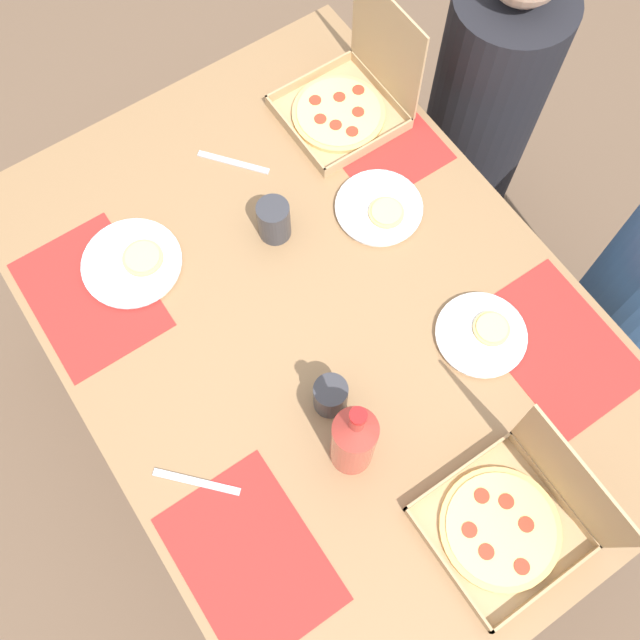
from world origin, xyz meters
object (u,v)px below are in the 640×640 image
at_px(plate_near_right, 482,334).
at_px(cup_dark, 330,396).
at_px(diner_left_seat, 479,120).
at_px(pizza_box_corner_left, 515,518).
at_px(soda_bottle, 354,440).
at_px(plate_near_left, 380,209).
at_px(plate_middle, 133,263).
at_px(cup_clear_right, 274,220).
at_px(pizza_box_edge_far, 349,99).

xyz_separation_m(plate_near_right, cup_dark, (-0.06, -0.37, 0.04)).
bearing_deg(diner_left_seat, pizza_box_corner_left, -38.38).
relative_size(pizza_box_corner_left, soda_bottle, 0.98).
height_order(plate_near_left, diner_left_seat, diner_left_seat).
relative_size(plate_near_left, plate_middle, 0.90).
relative_size(cup_dark, cup_clear_right, 0.89).
height_order(plate_near_right, diner_left_seat, diner_left_seat).
xyz_separation_m(pizza_box_corner_left, cup_clear_right, (-0.84, -0.03, 0.01)).
relative_size(plate_middle, diner_left_seat, 0.20).
bearing_deg(diner_left_seat, plate_near_left, -70.05).
relative_size(pizza_box_corner_left, pizza_box_edge_far, 1.02).
distance_m(pizza_box_corner_left, plate_near_left, 0.78).
relative_size(plate_near_right, cup_dark, 2.15).
bearing_deg(cup_clear_right, pizza_box_corner_left, 2.15).
xyz_separation_m(pizza_box_edge_far, plate_middle, (0.08, -0.68, -0.04)).
bearing_deg(soda_bottle, cup_dark, 166.93).
bearing_deg(pizza_box_corner_left, cup_clear_right, -177.85).
bearing_deg(soda_bottle, plate_middle, -165.69).
xyz_separation_m(plate_near_left, soda_bottle, (0.45, -0.40, 0.12)).
xyz_separation_m(pizza_box_edge_far, cup_clear_right, (0.20, -0.35, 0.01)).
bearing_deg(diner_left_seat, cup_clear_right, -82.62).
bearing_deg(plate_near_right, pizza_box_corner_left, -30.95).
height_order(plate_near_right, plate_middle, same).
bearing_deg(diner_left_seat, pizza_box_edge_far, -102.69).
bearing_deg(pizza_box_corner_left, cup_dark, -158.64).
relative_size(pizza_box_edge_far, cup_clear_right, 2.86).
bearing_deg(plate_middle, cup_dark, 19.92).
bearing_deg(plate_near_right, plate_middle, -136.70).
xyz_separation_m(plate_near_right, diner_left_seat, (-0.59, 0.54, -0.25)).
height_order(plate_middle, diner_left_seat, diner_left_seat).
distance_m(pizza_box_corner_left, plate_near_right, 0.41).
height_order(soda_bottle, cup_clear_right, soda_bottle).
relative_size(plate_near_right, soda_bottle, 0.65).
height_order(soda_bottle, diner_left_seat, diner_left_seat).
height_order(pizza_box_corner_left, plate_near_right, pizza_box_corner_left).
bearing_deg(soda_bottle, cup_clear_right, 163.82).
bearing_deg(plate_near_right, cup_clear_right, -153.73).
distance_m(pizza_box_corner_left, cup_clear_right, 0.84).
relative_size(cup_clear_right, diner_left_seat, 0.09).
relative_size(soda_bottle, diner_left_seat, 0.27).
bearing_deg(plate_near_right, cup_dark, -99.71).
xyz_separation_m(plate_near_left, diner_left_seat, (-0.19, 0.54, -0.25)).
height_order(pizza_box_edge_far, plate_middle, pizza_box_edge_far).
relative_size(plate_near_right, plate_middle, 0.88).
bearing_deg(pizza_box_edge_far, plate_middle, -82.93).
height_order(plate_near_right, cup_dark, cup_dark).
height_order(plate_near_left, plate_near_right, same).
relative_size(plate_near_left, cup_clear_right, 1.97).
height_order(cup_dark, diner_left_seat, diner_left_seat).
bearing_deg(cup_dark, diner_left_seat, 120.14).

